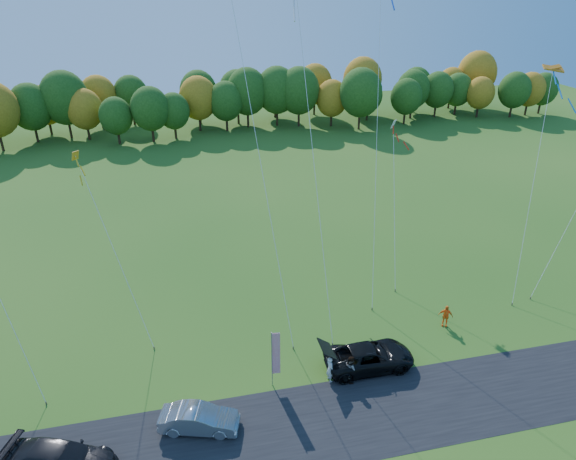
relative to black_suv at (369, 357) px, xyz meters
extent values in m
plane|color=#235516|center=(-3.77, 0.28, -0.78)|extent=(160.00, 160.00, 0.00)
cube|color=black|center=(-3.77, -3.72, -0.78)|extent=(90.00, 6.00, 0.01)
imported|color=black|center=(0.00, 0.00, 0.00)|extent=(5.65, 2.64, 1.56)
imported|color=#9F9FA4|center=(-10.74, -2.62, -0.08)|extent=(4.51, 2.61, 1.40)
imported|color=silver|center=(-2.76, -0.62, 0.09)|extent=(0.53, 0.70, 1.75)
imported|color=gray|center=(-1.53, -0.88, 0.11)|extent=(0.70, 0.88, 1.78)
imported|color=orange|center=(6.72, 2.77, 0.05)|extent=(1.04, 0.84, 1.66)
cylinder|color=#999999|center=(-6.24, -0.23, 1.18)|extent=(0.06, 0.06, 3.93)
cube|color=red|center=(-5.99, -0.25, 1.58)|extent=(0.49, 0.07, 2.95)
cube|color=navy|center=(-5.99, -0.22, 2.67)|extent=(0.49, 0.06, 0.77)
cylinder|color=#4C3F33|center=(-4.23, 2.70, -0.68)|extent=(0.08, 0.08, 0.20)
cylinder|color=#4C3F33|center=(2.46, 5.67, -0.68)|extent=(0.08, 0.08, 0.20)
cylinder|color=#4C3F33|center=(-1.59, 2.46, -0.68)|extent=(0.08, 0.08, 0.20)
cylinder|color=#4C3F33|center=(12.89, 3.88, -0.68)|extent=(0.08, 0.08, 0.20)
cube|color=orange|center=(18.85, 12.28, 14.83)|extent=(3.41, 1.18, 1.29)
cylinder|color=#4C3F33|center=(-13.20, 4.74, -0.68)|extent=(0.08, 0.08, 0.20)
cube|color=orange|center=(-16.65, 9.56, 11.27)|extent=(1.03, 1.03, 1.22)
cylinder|color=#4C3F33|center=(-19.23, 1.14, -0.68)|extent=(0.08, 0.08, 0.20)
cylinder|color=#4C3F33|center=(5.13, 7.60, -0.68)|extent=(0.08, 0.08, 0.20)
cube|color=silver|center=(6.92, 14.61, 10.55)|extent=(1.14, 1.14, 1.35)
cylinder|color=#4C3F33|center=(14.75, 4.29, -0.68)|extent=(0.08, 0.08, 0.20)
camera|label=1|loc=(-10.61, -23.34, 21.37)|focal=32.00mm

